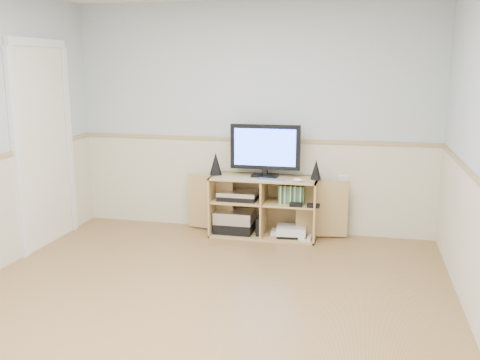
% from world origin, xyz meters
% --- Properties ---
extents(room, '(4.04, 4.54, 2.54)m').
position_xyz_m(room, '(-0.06, 0.12, 1.22)').
color(room, tan).
rests_on(room, ground).
extents(media_cabinet, '(1.78, 0.43, 0.65)m').
position_xyz_m(media_cabinet, '(0.17, 2.06, 0.33)').
color(media_cabinet, tan).
rests_on(media_cabinet, floor).
extents(monitor, '(0.75, 0.18, 0.56)m').
position_xyz_m(monitor, '(0.17, 2.05, 0.95)').
color(monitor, black).
rests_on(monitor, media_cabinet).
extents(speaker_left, '(0.13, 0.13, 0.25)m').
position_xyz_m(speaker_left, '(-0.37, 2.03, 0.77)').
color(speaker_left, black).
rests_on(speaker_left, media_cabinet).
extents(speaker_right, '(0.11, 0.11, 0.21)m').
position_xyz_m(speaker_right, '(0.72, 2.03, 0.75)').
color(speaker_right, black).
rests_on(speaker_right, media_cabinet).
extents(keyboard, '(0.30, 0.15, 0.01)m').
position_xyz_m(keyboard, '(0.27, 1.87, 0.66)').
color(keyboard, silver).
rests_on(keyboard, media_cabinet).
extents(mouse, '(0.11, 0.08, 0.04)m').
position_xyz_m(mouse, '(0.55, 1.87, 0.67)').
color(mouse, white).
rests_on(mouse, media_cabinet).
extents(av_components, '(0.51, 0.31, 0.47)m').
position_xyz_m(av_components, '(-0.14, 2.00, 0.22)').
color(av_components, black).
rests_on(av_components, media_cabinet).
extents(game_consoles, '(0.45, 0.30, 0.11)m').
position_xyz_m(game_consoles, '(0.47, 1.99, 0.07)').
color(game_consoles, white).
rests_on(game_consoles, media_cabinet).
extents(game_cases, '(0.27, 0.13, 0.19)m').
position_xyz_m(game_cases, '(0.48, 1.99, 0.48)').
color(game_cases, '#3F8C3F').
rests_on(game_cases, media_cabinet).
extents(wall_outlet, '(0.12, 0.03, 0.12)m').
position_xyz_m(wall_outlet, '(1.00, 2.23, 0.60)').
color(wall_outlet, white).
rests_on(wall_outlet, wall_back).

